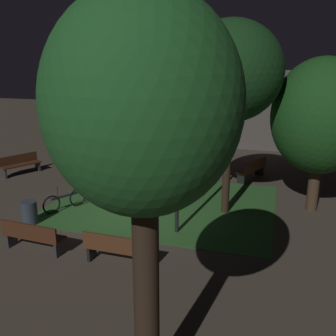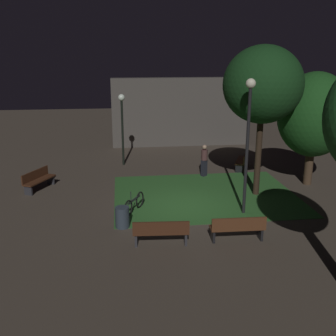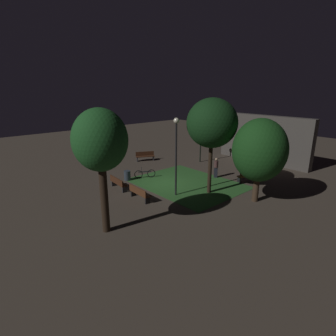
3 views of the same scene
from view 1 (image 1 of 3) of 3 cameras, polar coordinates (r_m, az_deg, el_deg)
ground_plane at (r=13.42m, az=-6.80°, el=-6.58°), size 60.00×60.00×0.00m
grass_lawn at (r=14.12m, az=-0.59°, el=-5.25°), size 7.84×6.11×0.01m
bench_by_lamp at (r=11.27m, az=-19.49°, el=-9.42°), size 1.83×0.60×0.88m
bench_front_left at (r=10.08m, az=-7.47°, el=-11.71°), size 1.81×0.53×0.88m
bench_near_trees at (r=18.70m, az=-21.08°, el=0.60°), size 1.25×1.82×0.88m
bench_lawn_edge at (r=17.05m, az=12.44°, el=-0.13°), size 1.16×1.84×0.88m
tree_right_canopy at (r=13.64m, az=21.77°, el=7.07°), size 3.26×3.26×5.21m
tree_tall_center at (r=12.51m, az=9.32°, el=13.88°), size 3.26×3.26×6.32m
tree_back_left at (r=4.92m, az=-3.72°, el=8.56°), size 2.56×2.56×6.07m
lamp_post_near_wall at (r=19.48m, az=-5.82°, el=8.86°), size 0.36×0.36×3.88m
lamp_post_plaza_west at (r=10.91m, az=1.40°, el=6.94°), size 0.36×0.36×5.11m
trash_bin at (r=13.12m, az=-19.85°, el=-6.25°), size 0.50×0.50×0.75m
bicycle at (r=13.91m, az=-15.04°, el=-4.68°), size 0.85×1.51×0.93m
pedestrian at (r=16.23m, az=4.01°, el=0.75°), size 0.34×0.33×1.61m
building_wall_backdrop at (r=22.81m, az=7.80°, el=8.67°), size 9.06×0.80×4.44m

